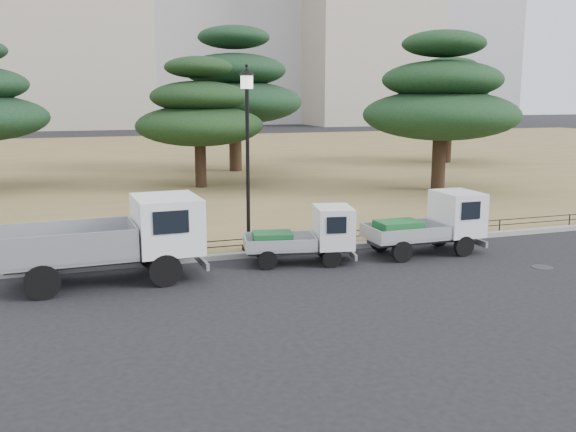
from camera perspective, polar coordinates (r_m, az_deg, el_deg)
name	(u,v)px	position (r m, az deg, el deg)	size (l,w,h in m)	color
ground	(312,277)	(17.22, 2.16, -5.44)	(220.00, 220.00, 0.00)	black
lawn	(158,162)	(46.65, -11.48, 4.76)	(120.00, 56.00, 0.15)	olive
curb	(282,252)	(19.56, -0.57, -3.20)	(120.00, 0.25, 0.16)	gray
truck_large	(116,236)	(17.11, -15.05, -1.75)	(5.04, 2.19, 2.16)	black
truck_kei_front	(307,235)	(18.43, 1.74, -1.74)	(3.28, 1.87, 1.63)	black
truck_kei_rear	(432,223)	(20.05, 12.67, -0.64)	(3.56, 1.57, 1.86)	black
street_lamp	(247,129)	(19.02, -3.64, 7.76)	(0.48, 0.48, 5.42)	black
pipe_fence	(280,239)	(19.62, -0.71, -2.08)	(38.00, 0.04, 0.40)	black
tarp_pile	(44,248)	(19.24, -20.88, -2.65)	(1.94, 1.73, 1.07)	#133C95
manhole	(542,267)	(19.51, 21.67, -4.25)	(0.60, 0.60, 0.01)	#2D2D30
pine_center_left	(199,113)	(32.66, -7.89, 9.10)	(6.39, 6.39, 6.49)	black
pine_center_right	(234,88)	(39.48, -4.78, 11.28)	(8.16, 8.16, 8.66)	black
pine_east_near	(441,99)	(32.27, 13.48, 10.07)	(7.57, 7.57, 7.65)	black
pine_east_far	(449,102)	(45.72, 14.11, 9.78)	(7.08, 7.08, 7.11)	black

